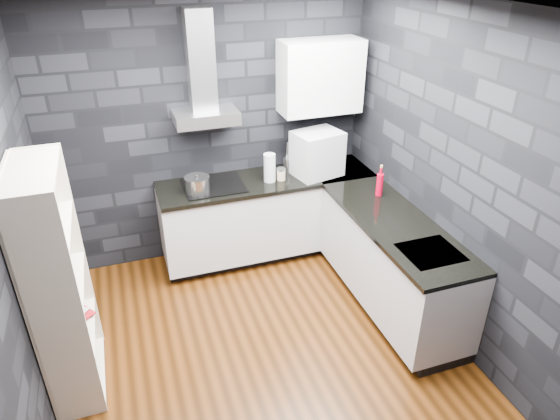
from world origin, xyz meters
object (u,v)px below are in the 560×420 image
storage_jar (281,175)px  red_bottle (380,185)px  fruit_bowl (57,289)px  bookshelf (59,285)px  utensil_crock (288,165)px  glass_vase (270,168)px  pot (197,185)px  appliance_garage (317,154)px

storage_jar → red_bottle: red_bottle is taller
fruit_bowl → bookshelf: bearing=90.0°
storage_jar → fruit_bowl: 2.39m
bookshelf → fruit_bowl: (0.00, -0.10, 0.04)m
utensil_crock → red_bottle: 1.02m
glass_vase → utensil_crock: 0.32m
pot → bookshelf: (-1.20, -1.13, -0.08)m
storage_jar → bookshelf: bearing=-150.8°
glass_vase → pot: bearing=-178.3°
utensil_crock → red_bottle: size_ratio=0.66×
appliance_garage → glass_vase: bearing=167.8°
utensil_crock → appliance_garage: 0.34m
glass_vase → bookshelf: size_ratio=0.16×
storage_jar → red_bottle: (0.77, -0.62, 0.05)m
fruit_bowl → utensil_crock: bearing=32.9°
glass_vase → utensil_crock: size_ratio=2.02×
glass_vase → storage_jar: size_ratio=2.70×
glass_vase → utensil_crock: glass_vase is taller
pot → fruit_bowl: pot is taller
appliance_garage → fruit_bowl: appliance_garage is taller
pot → utensil_crock: size_ratio=1.61×
appliance_garage → fruit_bowl: (-2.44, -1.25, -0.19)m
glass_vase → bookshelf: (-1.93, -1.15, -0.14)m
bookshelf → fruit_bowl: bookshelf is taller
red_bottle → appliance_garage: bearing=120.7°
storage_jar → appliance_garage: (0.39, 0.01, 0.17)m
storage_jar → utensil_crock: 0.23m
glass_vase → red_bottle: (0.88, -0.63, -0.04)m
glass_vase → storage_jar: 0.15m
pot → storage_jar: bearing=0.9°
utensil_crock → fruit_bowl: utensil_crock is taller
utensil_crock → bookshelf: bearing=-148.9°
storage_jar → fruit_bowl: (-2.05, -1.24, -0.02)m
glass_vase → utensil_crock: bearing=33.1°
glass_vase → storage_jar: glass_vase is taller
appliance_garage → red_bottle: 0.75m
utensil_crock → red_bottle: bearing=-52.1°
storage_jar → appliance_garage: size_ratio=0.23×
red_bottle → glass_vase: bearing=144.4°
pot → appliance_garage: size_ratio=0.50×
appliance_garage → red_bottle: bearing=-71.6°
pot → fruit_bowl: 1.72m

